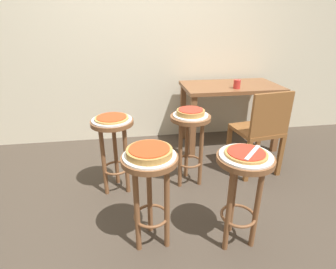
{
  "coord_description": "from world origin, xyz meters",
  "views": [
    {
      "loc": [
        -0.21,
        -1.65,
        1.43
      ],
      "look_at": [
        0.09,
        0.24,
        0.6
      ],
      "focal_mm": 28.54,
      "sensor_mm": 36.0,
      "label": 1
    }
  ],
  "objects_px": {
    "pizza_rear": "(191,112)",
    "dining_table": "(230,95)",
    "cup_near_edge": "(237,84)",
    "stool_foreground": "(242,182)",
    "stool_leftside": "(114,141)",
    "pizza_leftside": "(112,118)",
    "pizza_foreground": "(246,153)",
    "pizza_middle": "(149,152)",
    "stool_middle": "(150,182)",
    "stool_rear": "(190,135)",
    "serving_plate_leftside": "(112,120)",
    "serving_plate_foreground": "(246,156)",
    "pizza_server_knife": "(253,152)",
    "serving_plate_middle": "(149,156)",
    "wooden_chair": "(261,129)",
    "serving_plate_rear": "(191,115)"
  },
  "relations": [
    {
      "from": "stool_middle",
      "to": "pizza_middle",
      "type": "bearing_deg",
      "value": -108.43
    },
    {
      "from": "serving_plate_foreground",
      "to": "pizza_foreground",
      "type": "bearing_deg",
      "value": 0.0
    },
    {
      "from": "pizza_foreground",
      "to": "stool_rear",
      "type": "relative_size",
      "value": 0.38
    },
    {
      "from": "serving_plate_foreground",
      "to": "serving_plate_leftside",
      "type": "xyz_separation_m",
      "value": [
        -0.82,
        0.76,
        0.0
      ]
    },
    {
      "from": "serving_plate_middle",
      "to": "pizza_middle",
      "type": "relative_size",
      "value": 1.17
    },
    {
      "from": "stool_rear",
      "to": "cup_near_edge",
      "type": "relative_size",
      "value": 7.16
    },
    {
      "from": "pizza_middle",
      "to": "dining_table",
      "type": "bearing_deg",
      "value": 53.59
    },
    {
      "from": "pizza_foreground",
      "to": "pizza_middle",
      "type": "distance_m",
      "value": 0.58
    },
    {
      "from": "pizza_foreground",
      "to": "pizza_rear",
      "type": "distance_m",
      "value": 0.79
    },
    {
      "from": "pizza_middle",
      "to": "stool_rear",
      "type": "xyz_separation_m",
      "value": [
        0.42,
        0.69,
        -0.22
      ]
    },
    {
      "from": "pizza_rear",
      "to": "pizza_middle",
      "type": "bearing_deg",
      "value": -121.21
    },
    {
      "from": "serving_plate_middle",
      "to": "serving_plate_foreground",
      "type": "bearing_deg",
      "value": -8.63
    },
    {
      "from": "stool_leftside",
      "to": "dining_table",
      "type": "xyz_separation_m",
      "value": [
        1.31,
        0.77,
        0.14
      ]
    },
    {
      "from": "pizza_middle",
      "to": "serving_plate_leftside",
      "type": "height_order",
      "value": "pizza_middle"
    },
    {
      "from": "serving_plate_foreground",
      "to": "cup_near_edge",
      "type": "height_order",
      "value": "cup_near_edge"
    },
    {
      "from": "pizza_middle",
      "to": "cup_near_edge",
      "type": "bearing_deg",
      "value": 50.1
    },
    {
      "from": "pizza_foreground",
      "to": "pizza_server_knife",
      "type": "distance_m",
      "value": 0.04
    },
    {
      "from": "pizza_middle",
      "to": "serving_plate_rear",
      "type": "height_order",
      "value": "pizza_middle"
    },
    {
      "from": "serving_plate_leftside",
      "to": "serving_plate_middle",
      "type": "bearing_deg",
      "value": -69.75
    },
    {
      "from": "serving_plate_leftside",
      "to": "pizza_server_knife",
      "type": "relative_size",
      "value": 1.48
    },
    {
      "from": "serving_plate_foreground",
      "to": "stool_leftside",
      "type": "xyz_separation_m",
      "value": [
        -0.82,
        0.76,
        -0.19
      ]
    },
    {
      "from": "stool_middle",
      "to": "dining_table",
      "type": "height_order",
      "value": "dining_table"
    },
    {
      "from": "dining_table",
      "to": "cup_near_edge",
      "type": "bearing_deg",
      "value": -90.91
    },
    {
      "from": "stool_leftside",
      "to": "pizza_leftside",
      "type": "relative_size",
      "value": 2.43
    },
    {
      "from": "stool_leftside",
      "to": "stool_foreground",
      "type": "bearing_deg",
      "value": -42.68
    },
    {
      "from": "serving_plate_rear",
      "to": "wooden_chair",
      "type": "distance_m",
      "value": 0.74
    },
    {
      "from": "stool_foreground",
      "to": "serving_plate_foreground",
      "type": "relative_size",
      "value": 2.07
    },
    {
      "from": "stool_foreground",
      "to": "serving_plate_foreground",
      "type": "bearing_deg",
      "value": -45.0
    },
    {
      "from": "pizza_middle",
      "to": "pizza_server_knife",
      "type": "relative_size",
      "value": 1.27
    },
    {
      "from": "pizza_rear",
      "to": "dining_table",
      "type": "bearing_deg",
      "value": 49.39
    },
    {
      "from": "serving_plate_leftside",
      "to": "pizza_rear",
      "type": "xyz_separation_m",
      "value": [
        0.66,
        0.01,
        0.03
      ]
    },
    {
      "from": "serving_plate_leftside",
      "to": "pizza_server_knife",
      "type": "height_order",
      "value": "pizza_server_knife"
    },
    {
      "from": "serving_plate_rear",
      "to": "stool_middle",
      "type": "bearing_deg",
      "value": -121.21
    },
    {
      "from": "pizza_foreground",
      "to": "pizza_leftside",
      "type": "height_order",
      "value": "same"
    },
    {
      "from": "dining_table",
      "to": "cup_near_edge",
      "type": "xyz_separation_m",
      "value": [
        -0.0,
        -0.17,
        0.17
      ]
    },
    {
      "from": "stool_rear",
      "to": "wooden_chair",
      "type": "relative_size",
      "value": 0.79
    },
    {
      "from": "pizza_leftside",
      "to": "pizza_foreground",
      "type": "bearing_deg",
      "value": -42.68
    },
    {
      "from": "stool_rear",
      "to": "dining_table",
      "type": "relative_size",
      "value": 0.62
    },
    {
      "from": "cup_near_edge",
      "to": "stool_foreground",
      "type": "bearing_deg",
      "value": -109.66
    },
    {
      "from": "pizza_middle",
      "to": "stool_rear",
      "type": "bearing_deg",
      "value": 58.79
    },
    {
      "from": "stool_middle",
      "to": "wooden_chair",
      "type": "xyz_separation_m",
      "value": [
        1.12,
        0.76,
        -0.02
      ]
    },
    {
      "from": "pizza_middle",
      "to": "pizza_foreground",
      "type": "bearing_deg",
      "value": -8.63
    },
    {
      "from": "wooden_chair",
      "to": "pizza_foreground",
      "type": "bearing_deg",
      "value": -122.99
    },
    {
      "from": "serving_plate_foreground",
      "to": "dining_table",
      "type": "distance_m",
      "value": 1.6
    },
    {
      "from": "pizza_foreground",
      "to": "dining_table",
      "type": "bearing_deg",
      "value": 72.33
    },
    {
      "from": "stool_leftside",
      "to": "dining_table",
      "type": "relative_size",
      "value": 0.62
    },
    {
      "from": "pizza_rear",
      "to": "cup_near_edge",
      "type": "bearing_deg",
      "value": 42.05
    },
    {
      "from": "pizza_rear",
      "to": "stool_leftside",
      "type": "bearing_deg",
      "value": -178.71
    },
    {
      "from": "stool_leftside",
      "to": "stool_rear",
      "type": "distance_m",
      "value": 0.66
    },
    {
      "from": "cup_near_edge",
      "to": "stool_middle",
      "type": "bearing_deg",
      "value": -129.9
    }
  ]
}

